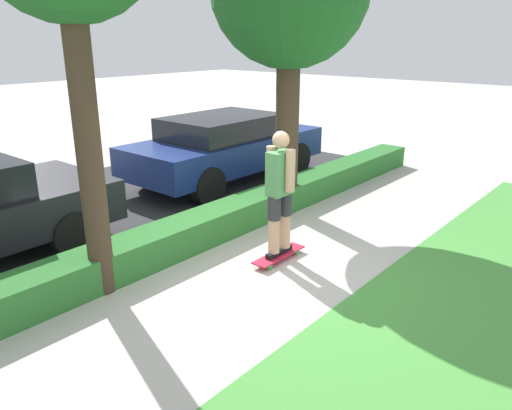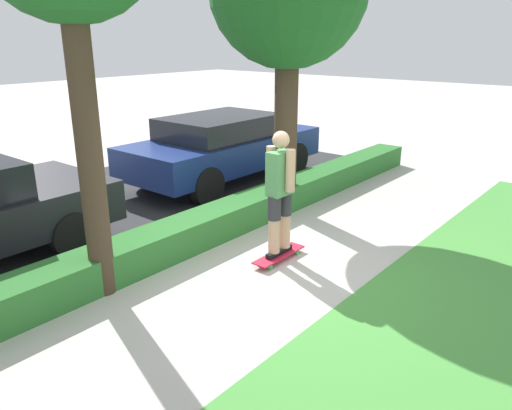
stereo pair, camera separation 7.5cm
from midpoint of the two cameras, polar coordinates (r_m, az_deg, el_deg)
The scene contains 6 objects.
ground_plane at distance 6.78m, azimuth 3.70°, elevation -7.63°, with size 60.00×60.00×0.00m, color #BCB7AD.
street_asphalt at distance 9.68m, azimuth -16.64°, elevation -0.12°, with size 13.00×5.00×0.01m.
hedge_row at distance 7.66m, azimuth -5.91°, elevation -2.62°, with size 13.00×0.60×0.46m.
skateboard at distance 7.08m, azimuth 2.95°, elevation -5.74°, with size 0.93×0.24×0.09m.
skater_person at distance 6.74m, azimuth 3.08°, elevation 1.62°, with size 0.51×0.45×1.74m.
parked_car_middle at distance 10.71m, azimuth -3.32°, elevation 6.75°, with size 4.53×1.94×1.44m.
Camera 1 is at (-4.88, -3.61, 3.01)m, focal length 35.00 mm.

